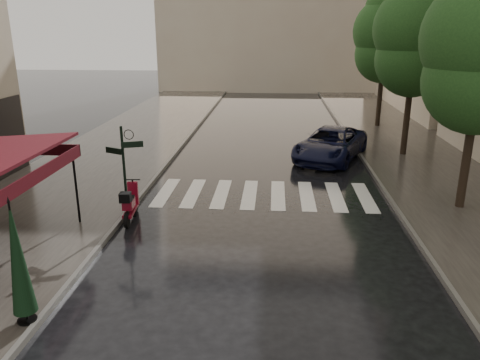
# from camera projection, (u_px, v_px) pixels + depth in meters

# --- Properties ---
(ground) EXTENTS (120.00, 120.00, 0.00)m
(ground) POSITION_uv_depth(u_px,v_px,m) (139.00, 272.00, 11.75)
(ground) COLOR black
(ground) RESTS_ON ground
(sidewalk_near) EXTENTS (6.00, 60.00, 0.12)m
(sidewalk_near) POSITION_uv_depth(u_px,v_px,m) (118.00, 150.00, 23.43)
(sidewalk_near) COLOR #38332D
(sidewalk_near) RESTS_ON ground
(sidewalk_far) EXTENTS (5.50, 60.00, 0.12)m
(sidewalk_far) POSITION_uv_depth(u_px,v_px,m) (419.00, 155.00, 22.40)
(sidewalk_far) COLOR #38332D
(sidewalk_far) RESTS_ON ground
(curb_near) EXTENTS (0.12, 60.00, 0.16)m
(curb_near) POSITION_uv_depth(u_px,v_px,m) (178.00, 151.00, 23.21)
(curb_near) COLOR #595651
(curb_near) RESTS_ON ground
(curb_far) EXTENTS (0.12, 60.00, 0.16)m
(curb_far) POSITION_uv_depth(u_px,v_px,m) (359.00, 154.00, 22.59)
(curb_far) COLOR #595651
(curb_far) RESTS_ON ground
(crosswalk) EXTENTS (7.85, 3.20, 0.01)m
(crosswalk) POSITION_uv_depth(u_px,v_px,m) (264.00, 195.00, 17.23)
(crosswalk) COLOR silver
(crosswalk) RESTS_ON ground
(signpost) EXTENTS (1.17, 0.29, 3.10)m
(signpost) POSITION_uv_depth(u_px,v_px,m) (124.00, 167.00, 14.11)
(signpost) COLOR black
(signpost) RESTS_ON ground
(tree_mid) EXTENTS (3.80, 3.80, 8.34)m
(tree_mid) POSITION_uv_depth(u_px,v_px,m) (416.00, 35.00, 20.76)
(tree_mid) COLOR black
(tree_mid) RESTS_ON sidewalk_far
(tree_far) EXTENTS (3.80, 3.80, 8.16)m
(tree_far) POSITION_uv_depth(u_px,v_px,m) (385.00, 36.00, 27.43)
(tree_far) COLOR black
(tree_far) RESTS_ON sidewalk_far
(scooter) EXTENTS (0.52, 1.78, 1.17)m
(scooter) POSITION_uv_depth(u_px,v_px,m) (130.00, 204.00, 14.76)
(scooter) COLOR black
(scooter) RESTS_ON ground
(parked_car) EXTENTS (4.28, 5.80, 1.46)m
(parked_car) POSITION_uv_depth(u_px,v_px,m) (331.00, 144.00, 21.72)
(parked_car) COLOR black
(parked_car) RESTS_ON ground
(parasol_front) EXTENTS (0.48, 0.48, 2.65)m
(parasol_front) POSITION_uv_depth(u_px,v_px,m) (18.00, 258.00, 9.13)
(parasol_front) COLOR black
(parasol_front) RESTS_ON sidewalk_near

